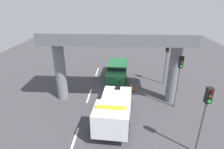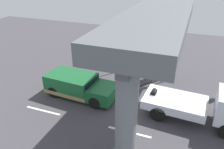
{
  "view_description": "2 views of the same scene",
  "coord_description": "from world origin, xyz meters",
  "px_view_note": "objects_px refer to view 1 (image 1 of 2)",
  "views": [
    {
      "loc": [
        15.13,
        0.42,
        8.82
      ],
      "look_at": [
        -0.94,
        -0.44,
        1.85
      ],
      "focal_mm": 29.14,
      "sensor_mm": 36.0,
      "label": 1
    },
    {
      "loc": [
        2.56,
        -12.31,
        8.8
      ],
      "look_at": [
        -2.21,
        0.42,
        1.95
      ],
      "focal_mm": 35.49,
      "sensor_mm": 36.0,
      "label": 2
    }
  ],
  "objects_px": {
    "traffic_light_near": "(167,55)",
    "traffic_cone_orange": "(132,87)",
    "tow_truck_white": "(114,110)",
    "traffic_light_mid": "(206,108)",
    "traffic_light_far": "(180,71)",
    "towed_van_green": "(117,70)"
  },
  "relations": [
    {
      "from": "traffic_light_near",
      "to": "traffic_light_mid",
      "type": "distance_m",
      "value": 9.5
    },
    {
      "from": "towed_van_green",
      "to": "traffic_light_near",
      "type": "xyz_separation_m",
      "value": [
        1.7,
        5.08,
        2.51
      ]
    },
    {
      "from": "traffic_light_mid",
      "to": "traffic_cone_orange",
      "type": "height_order",
      "value": "traffic_light_mid"
    },
    {
      "from": "traffic_light_mid",
      "to": "traffic_cone_orange",
      "type": "distance_m",
      "value": 9.11
    },
    {
      "from": "traffic_light_far",
      "to": "traffic_cone_orange",
      "type": "distance_m",
      "value": 5.44
    },
    {
      "from": "traffic_cone_orange",
      "to": "traffic_light_near",
      "type": "bearing_deg",
      "value": 114.67
    },
    {
      "from": "traffic_light_near",
      "to": "traffic_cone_orange",
      "type": "height_order",
      "value": "traffic_light_near"
    },
    {
      "from": "towed_van_green",
      "to": "traffic_cone_orange",
      "type": "bearing_deg",
      "value": 24.76
    },
    {
      "from": "traffic_light_near",
      "to": "traffic_light_mid",
      "type": "bearing_deg",
      "value": 0.0
    },
    {
      "from": "traffic_light_near",
      "to": "traffic_cone_orange",
      "type": "bearing_deg",
      "value": -65.33
    },
    {
      "from": "towed_van_green",
      "to": "traffic_light_mid",
      "type": "distance_m",
      "value": 12.54
    },
    {
      "from": "towed_van_green",
      "to": "traffic_light_mid",
      "type": "xyz_separation_m",
      "value": [
        11.2,
        5.08,
        2.47
      ]
    },
    {
      "from": "traffic_light_mid",
      "to": "traffic_cone_orange",
      "type": "bearing_deg",
      "value": -155.79
    },
    {
      "from": "towed_van_green",
      "to": "traffic_light_far",
      "type": "distance_m",
      "value": 8.4
    },
    {
      "from": "traffic_light_near",
      "to": "traffic_light_far",
      "type": "xyz_separation_m",
      "value": [
        4.5,
        0.0,
        0.02
      ]
    },
    {
      "from": "tow_truck_white",
      "to": "towed_van_green",
      "type": "height_order",
      "value": "tow_truck_white"
    },
    {
      "from": "tow_truck_white",
      "to": "traffic_light_far",
      "type": "relative_size",
      "value": 1.61
    },
    {
      "from": "towed_van_green",
      "to": "traffic_light_far",
      "type": "height_order",
      "value": "traffic_light_far"
    },
    {
      "from": "traffic_cone_orange",
      "to": "traffic_light_far",
      "type": "bearing_deg",
      "value": 50.94
    },
    {
      "from": "tow_truck_white",
      "to": "traffic_cone_orange",
      "type": "xyz_separation_m",
      "value": [
        -5.46,
        1.59,
        -0.87
      ]
    },
    {
      "from": "traffic_light_near",
      "to": "traffic_light_far",
      "type": "relative_size",
      "value": 0.99
    },
    {
      "from": "tow_truck_white",
      "to": "towed_van_green",
      "type": "relative_size",
      "value": 1.37
    }
  ]
}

